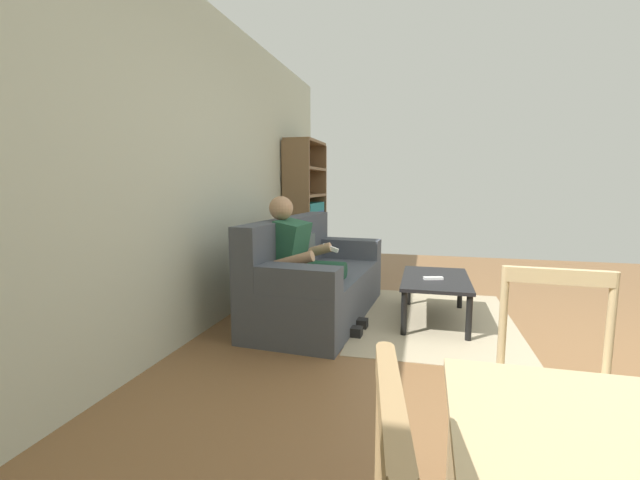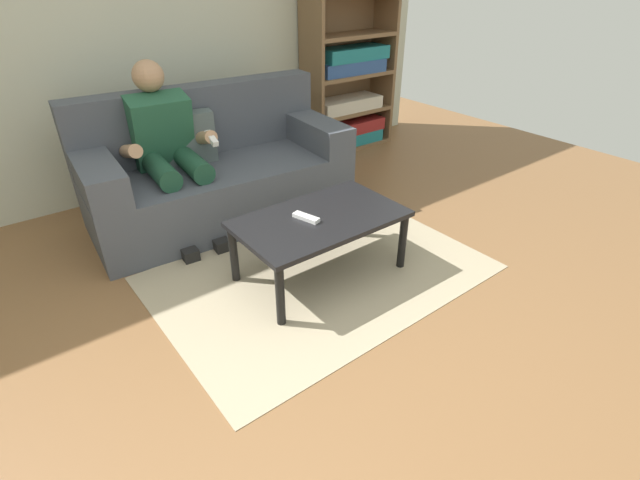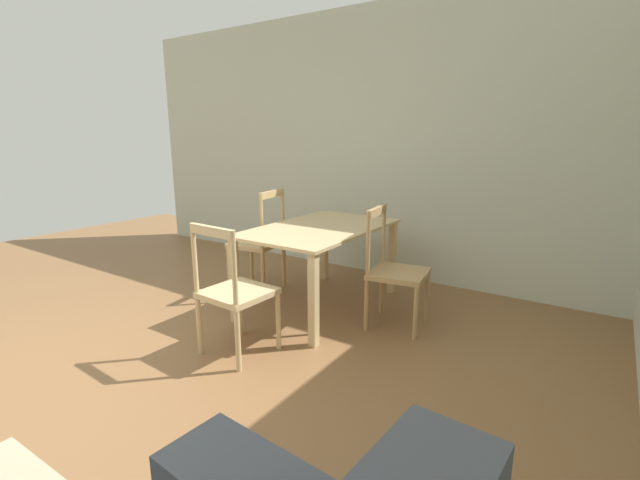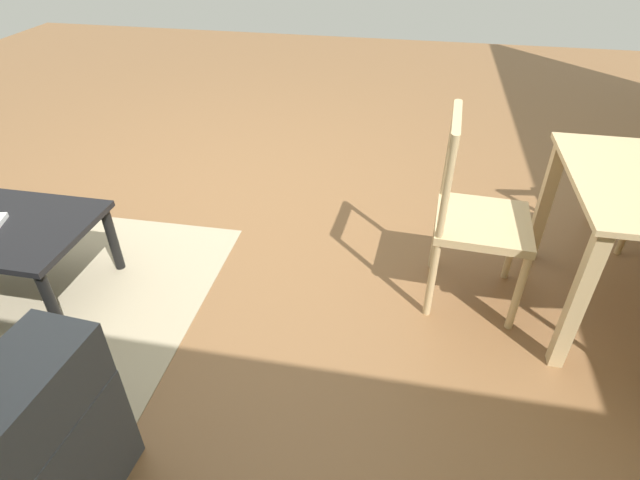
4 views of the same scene
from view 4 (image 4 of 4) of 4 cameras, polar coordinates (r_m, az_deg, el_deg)
ground_plane at (r=3.19m, az=-8.76°, el=2.95°), size 9.15×9.15×0.00m
dining_chair_facing_couch at (r=2.39m, az=17.36°, el=2.25°), size 0.44×0.44×0.92m
area_rug at (r=3.03m, az=-31.49°, el=-4.55°), size 2.02×1.43×0.01m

